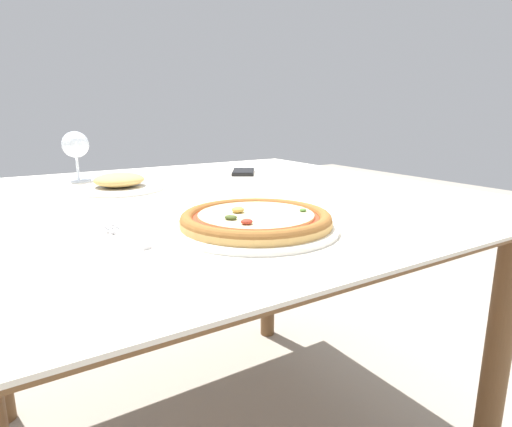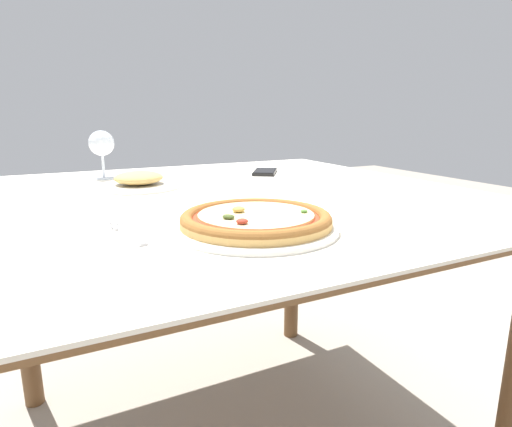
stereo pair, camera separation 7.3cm
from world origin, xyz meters
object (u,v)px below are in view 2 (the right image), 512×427
at_px(pizza_plate, 256,221).
at_px(dining_table, 224,226).
at_px(side_plate, 139,182).
at_px(fork, 125,232).
at_px(wine_glass_far_left, 102,145).
at_px(cell_phone, 265,172).

bearing_deg(pizza_plate, dining_table, 77.00).
bearing_deg(side_plate, fork, -104.59).
bearing_deg(side_plate, dining_table, -47.09).
xyz_separation_m(dining_table, wine_glass_far_left, (-0.23, 0.40, 0.18)).
xyz_separation_m(dining_table, fork, (-0.28, -0.25, 0.08)).
relative_size(wine_glass_far_left, cell_phone, 0.92).
bearing_deg(fork, cell_phone, 44.02).
bearing_deg(cell_phone, pizza_plate, -119.03).
bearing_deg(pizza_plate, wine_glass_far_left, 101.86).
relative_size(fork, side_plate, 0.77).
xyz_separation_m(cell_phone, side_plate, (-0.43, -0.09, 0.01)).
height_order(pizza_plate, side_plate, side_plate).
bearing_deg(dining_table, wine_glass_far_left, 120.14).
relative_size(dining_table, pizza_plate, 4.29).
bearing_deg(dining_table, pizza_plate, -103.00).
xyz_separation_m(pizza_plate, fork, (-0.21, 0.08, -0.01)).
bearing_deg(dining_table, side_plate, 132.91).
relative_size(dining_table, side_plate, 5.55).
distance_m(dining_table, wine_glass_far_left, 0.50).
xyz_separation_m(dining_table, cell_phone, (0.26, 0.28, 0.09)).
xyz_separation_m(dining_table, pizza_plate, (-0.08, -0.34, 0.10)).
height_order(dining_table, wine_glass_far_left, wine_glass_far_left).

